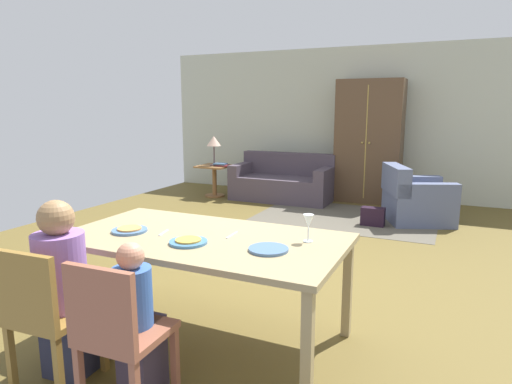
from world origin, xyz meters
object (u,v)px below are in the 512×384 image
at_px(dining_chair_child, 117,329).
at_px(person_child, 138,325).
at_px(wine_glass, 308,222).
at_px(handbag, 373,217).
at_px(armoire, 369,142).
at_px(book_upper, 220,164).
at_px(plate_near_woman, 268,249).
at_px(armchair, 415,200).
at_px(table_lamp, 214,142).
at_px(couch, 283,183).
at_px(plate_near_child, 188,242).
at_px(book_lower, 223,165).
at_px(person_man, 67,295).
at_px(dining_chair_man, 44,310).
at_px(plate_near_man, 130,230).
at_px(dining_table, 203,245).
at_px(side_table, 214,176).

distance_m(dining_chair_child, person_child, 0.18).
distance_m(wine_glass, handbag, 3.54).
xyz_separation_m(armoire, book_upper, (-2.50, -0.80, -0.43)).
distance_m(plate_near_woman, handbag, 3.78).
relative_size(person_child, armchair, 0.83).
xyz_separation_m(table_lamp, book_upper, (0.16, -0.05, -0.39)).
bearing_deg(person_child, couch, 102.79).
relative_size(plate_near_child, book_lower, 1.14).
xyz_separation_m(armchair, table_lamp, (-3.56, 0.42, 0.69)).
bearing_deg(book_upper, person_man, -70.67).
bearing_deg(plate_near_child, table_lamp, 118.10).
bearing_deg(dining_chair_man, dining_chair_child, -0.01).
relative_size(person_child, couch, 0.53).
bearing_deg(dining_chair_child, person_child, 91.46).
relative_size(wine_glass, person_man, 0.17).
distance_m(plate_near_child, person_child, 0.63).
xyz_separation_m(person_man, dining_chair_child, (0.54, -0.18, -0.02)).
height_order(book_lower, book_upper, book_upper).
bearing_deg(plate_near_man, handbag, 73.93).
xyz_separation_m(dining_table, armchair, (1.04, 4.11, -0.38)).
height_order(plate_near_man, armchair, armchair).
distance_m(plate_near_child, armchair, 4.44).
relative_size(wine_glass, person_child, 0.20).
bearing_deg(person_man, book_lower, 108.91).
xyz_separation_m(dining_chair_child, book_upper, (-2.36, 5.36, 0.13)).
relative_size(plate_near_woman, person_man, 0.23).
height_order(armoire, table_lamp, armoire).
distance_m(plate_near_woman, wine_glass, 0.35).
bearing_deg(armoire, plate_near_man, -97.16).
height_order(person_child, table_lamp, table_lamp).
xyz_separation_m(couch, book_lower, (-1.07, -0.29, 0.29)).
height_order(plate_near_woman, dining_chair_man, dining_chair_man).
height_order(plate_near_child, plate_near_woman, same).
bearing_deg(handbag, dining_chair_child, -96.85).
distance_m(couch, book_lower, 1.15).
bearing_deg(table_lamp, handbag, -16.40).
relative_size(dining_table, book_upper, 8.85).
bearing_deg(handbag, side_table, 163.60).
xyz_separation_m(table_lamp, book_lower, (0.19, -0.03, -0.41)).
bearing_deg(side_table, plate_near_woman, -56.63).
relative_size(plate_near_man, side_table, 0.43).
relative_size(plate_near_man, dining_chair_man, 0.29).
distance_m(wine_glass, person_man, 1.57).
xyz_separation_m(dining_table, dining_chair_man, (-0.53, -0.88, -0.21)).
height_order(wine_glass, side_table, wine_glass).
bearing_deg(person_child, side_table, 115.63).
height_order(dining_chair_child, table_lamp, table_lamp).
height_order(plate_near_child, book_upper, plate_near_child).
xyz_separation_m(plate_near_woman, dining_chair_man, (-1.07, -0.78, -0.28)).
distance_m(dining_table, armoire, 5.29).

